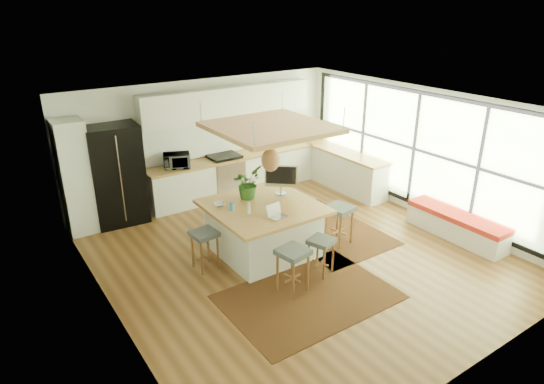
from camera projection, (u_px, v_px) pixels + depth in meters
floor at (297, 254)px, 8.52m from camera, size 7.00×7.00×0.00m
ceiling at (300, 107)px, 7.50m from camera, size 7.00×7.00×0.00m
wall_back at (205, 139)px, 10.69m from camera, size 6.50×0.00×6.50m
wall_front at (484, 278)px, 5.33m from camera, size 6.50×0.00×6.50m
wall_left at (106, 235)px, 6.32m from camera, size 0.00×7.00×7.00m
wall_right at (423, 153)px, 9.70m from camera, size 0.00×7.00×7.00m
window_wall at (422, 151)px, 9.67m from camera, size 0.10×6.20×2.60m
pantry at (75, 178)px, 8.99m from camera, size 0.55×0.60×2.25m
back_counter_base at (234, 176)px, 11.07m from camera, size 4.20×0.60×0.88m
back_counter_top at (234, 157)px, 10.90m from camera, size 4.24×0.64×0.05m
backsplash at (227, 135)px, 10.96m from camera, size 4.20×0.02×0.80m
upper_cabinets at (229, 103)px, 10.53m from camera, size 4.20×0.34×0.70m
range at (225, 175)px, 10.92m from camera, size 0.76×0.62×1.00m
right_counter_base at (343, 170)px, 11.41m from camera, size 0.60×2.50×0.88m
right_counter_top at (345, 152)px, 11.24m from camera, size 0.64×2.54×0.05m
window_bench at (456, 225)px, 9.05m from camera, size 0.52×2.00×0.50m
ceiling_panel at (270, 143)px, 7.90m from camera, size 1.86×1.86×0.80m
rug_near at (309, 297)px, 7.29m from camera, size 2.60×1.80×0.01m
rug_right at (324, 230)px, 9.40m from camera, size 1.80×2.60×0.01m
fridge at (117, 179)px, 9.49m from camera, size 1.07×0.87×2.05m
island at (263, 229)px, 8.44m from camera, size 1.85×1.85×0.93m
stool_near_left at (293, 271)px, 7.31m from camera, size 0.51×0.51×0.74m
stool_near_right at (321, 255)px, 7.79m from camera, size 0.50×0.50×0.65m
stool_right_front at (339, 226)px, 8.80m from camera, size 0.51×0.51×0.75m
stool_right_back at (302, 213)px, 9.31m from camera, size 0.49×0.49×0.65m
stool_left_side at (205, 250)px, 7.96m from camera, size 0.44×0.44×0.70m
laptop at (278, 211)px, 7.76m from camera, size 0.35×0.37×0.23m
monitor at (281, 181)px, 8.65m from camera, size 0.61×0.57×0.57m
microwave at (177, 159)px, 10.08m from camera, size 0.63×0.49×0.38m
island_plant at (247, 186)px, 8.49m from camera, size 0.77×0.79×0.46m
island_bowl at (220, 205)px, 8.23m from camera, size 0.23×0.23×0.05m
island_bottle_0 at (233, 205)px, 8.02m from camera, size 0.07×0.07×0.19m
island_bottle_1 at (248, 208)px, 7.91m from camera, size 0.07×0.07×0.19m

